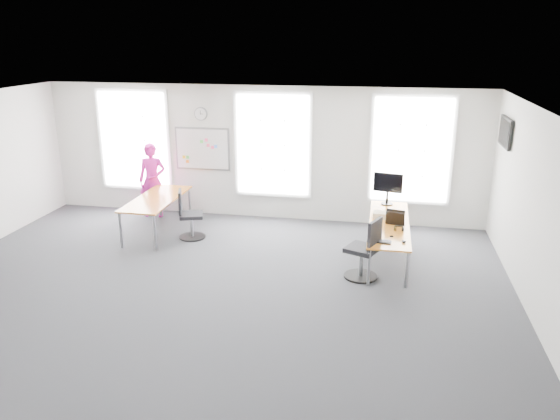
% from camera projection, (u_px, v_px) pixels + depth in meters
% --- Properties ---
extents(floor, '(10.00, 10.00, 0.00)m').
position_uv_depth(floor, '(207.00, 292.00, 8.98)').
color(floor, '#25252A').
rests_on(floor, ground).
extents(ceiling, '(10.00, 10.00, 0.00)m').
position_uv_depth(ceiling, '(199.00, 108.00, 8.06)').
color(ceiling, silver).
rests_on(ceiling, ground).
extents(wall_back, '(10.00, 0.00, 10.00)m').
position_uv_depth(wall_back, '(260.00, 153.00, 12.26)').
color(wall_back, silver).
rests_on(wall_back, ground).
extents(wall_front, '(10.00, 0.00, 10.00)m').
position_uv_depth(wall_front, '(58.00, 338.00, 4.78)').
color(wall_front, silver).
rests_on(wall_front, ground).
extents(wall_right, '(0.00, 10.00, 10.00)m').
position_uv_depth(wall_right, '(545.00, 225.00, 7.63)').
color(wall_right, silver).
rests_on(wall_right, ground).
extents(window_left, '(1.60, 0.06, 2.20)m').
position_uv_depth(window_left, '(134.00, 140.00, 12.71)').
color(window_left, silver).
rests_on(window_left, wall_back).
extents(window_mid, '(1.60, 0.06, 2.20)m').
position_uv_depth(window_mid, '(273.00, 145.00, 12.12)').
color(window_mid, silver).
rests_on(window_mid, wall_back).
extents(window_right, '(1.60, 0.06, 2.20)m').
position_uv_depth(window_right, '(411.00, 150.00, 11.58)').
color(window_right, silver).
rests_on(window_right, wall_back).
extents(desk_right, '(0.74, 2.78, 0.68)m').
position_uv_depth(desk_right, '(389.00, 225.00, 10.24)').
color(desk_right, orange).
rests_on(desk_right, ground).
extents(desk_left, '(0.84, 2.10, 0.76)m').
position_uv_depth(desk_left, '(157.00, 201.00, 11.50)').
color(desk_left, orange).
rests_on(desk_left, ground).
extents(chair_right, '(0.65, 0.65, 1.10)m').
position_uv_depth(chair_right, '(365.00, 252.00, 9.35)').
color(chair_right, black).
rests_on(chair_right, ground).
extents(chair_left, '(0.59, 0.59, 1.03)m').
position_uv_depth(chair_left, '(188.00, 217.00, 11.25)').
color(chair_left, black).
rests_on(chair_left, ground).
extents(person, '(0.68, 0.51, 1.71)m').
position_uv_depth(person, '(152.00, 180.00, 12.51)').
color(person, '#CC1C92').
rests_on(person, ground).
extents(whiteboard, '(1.20, 0.03, 0.90)m').
position_uv_depth(whiteboard, '(202.00, 149.00, 12.46)').
color(whiteboard, white).
rests_on(whiteboard, wall_back).
extents(wall_clock, '(0.30, 0.04, 0.30)m').
position_uv_depth(wall_clock, '(201.00, 114.00, 12.21)').
color(wall_clock, gray).
rests_on(wall_clock, wall_back).
extents(tv, '(0.06, 0.90, 0.55)m').
position_uv_depth(tv, '(506.00, 132.00, 10.20)').
color(tv, black).
rests_on(tv, wall_right).
extents(keyboard, '(0.42, 0.19, 0.02)m').
position_uv_depth(keyboard, '(379.00, 241.00, 9.28)').
color(keyboard, black).
rests_on(keyboard, desk_right).
extents(mouse, '(0.09, 0.12, 0.04)m').
position_uv_depth(mouse, '(404.00, 241.00, 9.25)').
color(mouse, black).
rests_on(mouse, desk_right).
extents(lens_cap, '(0.08, 0.08, 0.01)m').
position_uv_depth(lens_cap, '(392.00, 236.00, 9.53)').
color(lens_cap, black).
rests_on(lens_cap, desk_right).
extents(headphones, '(0.18, 0.09, 0.10)m').
position_uv_depth(headphones, '(399.00, 229.00, 9.78)').
color(headphones, black).
rests_on(headphones, desk_right).
extents(laptop_sleeve, '(0.36, 0.26, 0.28)m').
position_uv_depth(laptop_sleeve, '(395.00, 218.00, 10.06)').
color(laptop_sleeve, black).
rests_on(laptop_sleeve, desk_right).
extents(paper_stack, '(0.35, 0.27, 0.11)m').
position_uv_depth(paper_stack, '(382.00, 215.00, 10.49)').
color(paper_stack, '#F4E8BE').
rests_on(paper_stack, desk_right).
extents(monitor, '(0.60, 0.25, 0.67)m').
position_uv_depth(monitor, '(388.00, 186.00, 11.21)').
color(monitor, black).
rests_on(monitor, desk_right).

